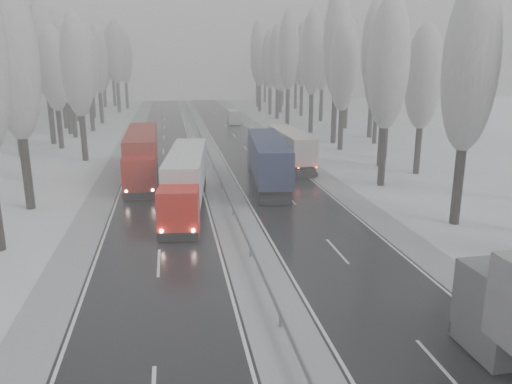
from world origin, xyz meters
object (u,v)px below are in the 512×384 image
object	(u,v)px
truck_red_white	(186,176)
box_truck_distant	(234,116)
truck_blue_box	(267,157)
truck_cream_box	(287,144)
truck_red_red	(142,152)

from	to	relation	value
truck_red_white	box_truck_distant	bearing A→B (deg)	84.79
truck_red_white	truck_blue_box	bearing A→B (deg)	45.29
truck_cream_box	truck_red_red	world-z (taller)	truck_red_red
box_truck_distant	truck_red_red	xyz separation A→B (m)	(-14.19, -41.87, 1.34)
truck_blue_box	truck_cream_box	world-z (taller)	truck_blue_box
truck_red_white	truck_red_red	xyz separation A→B (m)	(-3.78, 10.31, 0.15)
truck_blue_box	truck_cream_box	xyz separation A→B (m)	(3.94, 8.56, -0.33)
truck_red_white	truck_red_red	distance (m)	10.98
box_truck_distant	truck_red_red	world-z (taller)	truck_red_red
truck_red_white	truck_cream_box	bearing A→B (deg)	58.13
box_truck_distant	truck_red_white	size ratio (longest dim) A/B	0.41
box_truck_distant	truck_red_red	bearing A→B (deg)	-106.06
truck_blue_box	box_truck_distant	world-z (taller)	truck_blue_box
truck_blue_box	truck_red_red	xyz separation A→B (m)	(-11.30, 4.17, 0.05)
truck_cream_box	truck_red_white	xyz separation A→B (m)	(-11.46, -14.70, 0.22)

